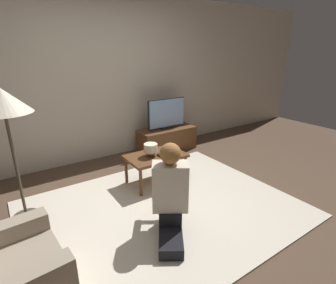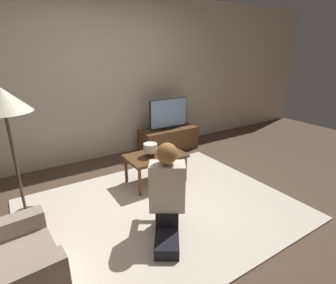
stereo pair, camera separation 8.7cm
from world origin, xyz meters
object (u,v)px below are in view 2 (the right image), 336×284
object	(u,v)px
coffee_table	(156,158)
person_kneeling	(167,191)
tv	(168,114)
floor_lamp	(3,105)
table_lamp	(150,149)

from	to	relation	value
coffee_table	person_kneeling	size ratio (longest dim) A/B	0.82
tv	coffee_table	world-z (taller)	tv
tv	floor_lamp	world-z (taller)	floor_lamp
coffee_table	table_lamp	distance (m)	0.17
table_lamp	coffee_table	bearing A→B (deg)	-2.39
tv	coffee_table	xyz separation A→B (m)	(-0.82, -0.96, -0.31)
tv	floor_lamp	distance (m)	2.62
tv	person_kneeling	size ratio (longest dim) A/B	0.79
coffee_table	floor_lamp	distance (m)	1.82
person_kneeling	table_lamp	size ratio (longest dim) A/B	5.20
tv	person_kneeling	distance (m)	2.30
table_lamp	person_kneeling	bearing A→B (deg)	-110.04
tv	coffee_table	bearing A→B (deg)	-130.43
tv	table_lamp	distance (m)	1.32
tv	coffee_table	size ratio (longest dim) A/B	0.96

